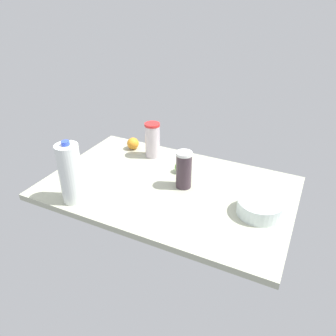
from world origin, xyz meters
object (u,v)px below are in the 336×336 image
object	(u,v)px
milk_jug	(71,173)
lime_far_back	(180,167)
tumbler_cup	(153,140)
shaker_bottle	(184,170)
mixing_bowl	(260,207)
orange_beside_bowl	(133,143)

from	to	relation	value
milk_jug	lime_far_back	size ratio (longest dim) A/B	5.01
tumbler_cup	shaker_bottle	world-z (taller)	tumbler_cup
mixing_bowl	orange_beside_bowl	distance (cm)	87.45
shaker_bottle	orange_beside_bowl	size ratio (longest dim) A/B	2.66
shaker_bottle	lime_far_back	bearing A→B (deg)	-59.04
tumbler_cup	mixing_bowl	distance (cm)	72.70
milk_jug	shaker_bottle	distance (cm)	51.95
orange_beside_bowl	lime_far_back	bearing A→B (deg)	160.52
tumbler_cup	lime_far_back	world-z (taller)	tumbler_cup
milk_jug	shaker_bottle	size ratio (longest dim) A/B	1.58
tumbler_cup	milk_jug	bearing A→B (deg)	77.96
milk_jug	mixing_bowl	xyz separation A→B (cm)	(-78.51, -26.71, -10.70)
shaker_bottle	orange_beside_bowl	distance (cm)	50.79
mixing_bowl	shaker_bottle	distance (cm)	38.98
mixing_bowl	lime_far_back	xyz separation A→B (cm)	(45.24, -17.51, -0.37)
shaker_bottle	mixing_bowl	bearing A→B (deg)	171.65
lime_far_back	milk_jug	bearing A→B (deg)	53.05
mixing_bowl	orange_beside_bowl	xyz separation A→B (cm)	(81.96, -30.50, 0.20)
shaker_bottle	lime_far_back	world-z (taller)	shaker_bottle
shaker_bottle	lime_far_back	size ratio (longest dim) A/B	3.17
milk_jug	shaker_bottle	bearing A→B (deg)	-141.37
milk_jug	lime_far_back	bearing A→B (deg)	-126.95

